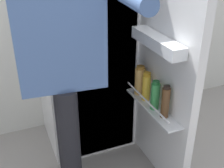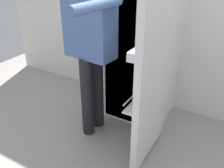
# 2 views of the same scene
# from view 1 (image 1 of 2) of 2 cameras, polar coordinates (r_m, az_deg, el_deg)

# --- Properties ---
(refrigerator) EXTENTS (0.70, 1.20, 1.72)m
(refrigerator) POSITION_cam_1_polar(r_m,az_deg,el_deg) (2.15, -4.45, 8.12)
(refrigerator) COLOR white
(refrigerator) RESTS_ON ground_plane
(person) EXTENTS (0.55, 0.79, 1.64)m
(person) POSITION_cam_1_polar(r_m,az_deg,el_deg) (1.58, -9.65, 5.51)
(person) COLOR black
(person) RESTS_ON ground_plane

